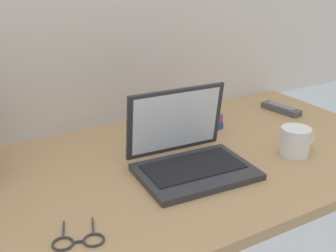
{
  "coord_description": "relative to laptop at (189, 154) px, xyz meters",
  "views": [
    {
      "loc": [
        -0.52,
        -0.95,
        0.6
      ],
      "look_at": [
        0.03,
        0.0,
        0.15
      ],
      "focal_mm": 45.68,
      "sensor_mm": 36.0,
      "label": 1
    }
  ],
  "objects": [
    {
      "name": "eyeglasses",
      "position": [
        -0.38,
        -0.16,
        -0.04
      ],
      "size": [
        0.12,
        0.13,
        0.01
      ],
      "color": "#333338",
      "rests_on": "desk"
    },
    {
      "name": "desk",
      "position": [
        -0.07,
        0.05,
        -0.06
      ],
      "size": [
        1.6,
        0.76,
        0.03
      ],
      "color": "tan",
      "rests_on": "ground"
    },
    {
      "name": "coffee_mug",
      "position": [
        0.33,
        -0.09,
        -0.0
      ],
      "size": [
        0.13,
        0.09,
        0.09
      ],
      "color": "white",
      "rests_on": "desk"
    },
    {
      "name": "book_stack",
      "position": [
        0.17,
        0.24,
        -0.02
      ],
      "size": [
        0.2,
        0.15,
        0.05
      ],
      "color": "#334C99",
      "rests_on": "desk"
    },
    {
      "name": "laptop",
      "position": [
        0.0,
        0.0,
        0.0
      ],
      "size": [
        0.32,
        0.27,
        0.22
      ],
      "color": "#2D2D33",
      "rests_on": "desk"
    },
    {
      "name": "remote_control_near",
      "position": [
        0.56,
        0.21,
        -0.03
      ],
      "size": [
        0.07,
        0.17,
        0.02
      ],
      "color": "#4C4C51",
      "rests_on": "desk"
    }
  ]
}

